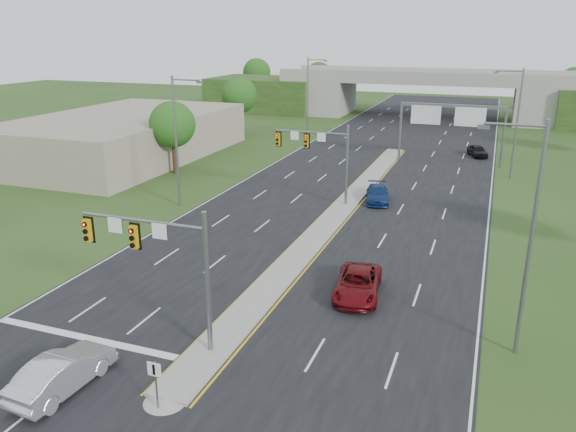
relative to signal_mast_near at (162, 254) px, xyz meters
The scene contains 24 objects.
ground 5.24m from the signal_mast_near, ahead, with size 240.00×240.00×0.00m, color #264117.
road 35.46m from the signal_mast_near, 86.31° to the left, with size 24.00×160.00×0.02m, color black.
median 23.64m from the signal_mast_near, 84.40° to the left, with size 2.00×54.00×0.16m, color gray.
median_nose 6.48m from the signal_mast_near, 60.04° to the right, with size 2.00×2.00×0.16m, color gray.
lane_markings 29.41m from the signal_mast_near, 86.72° to the left, with size 23.72×160.00×0.01m.
signal_mast_near is the anchor object (origin of this frame).
signal_mast_far 25.00m from the signal_mast_near, 90.00° to the left, with size 6.62×0.60×7.00m.
keep_right_sign 5.94m from the signal_mast_near, 63.06° to the right, with size 0.60×0.13×2.20m.
sign_gantry 45.88m from the signal_mast_near, 78.75° to the left, with size 11.58×0.44×6.67m.
overpass 80.11m from the signal_mast_near, 88.38° to the left, with size 80.00×14.00×8.10m.
lightpole_l_mid 22.95m from the signal_mast_near, 118.79° to the left, with size 2.85×0.25×11.00m.
lightpole_l_far 56.19m from the signal_mast_near, 101.33° to the left, with size 2.85×0.25×11.00m.
lightpole_r_near 16.42m from the signal_mast_near, 18.06° to the left, with size 2.85×0.25×11.00m.
lightpole_r_far 43.01m from the signal_mast_near, 68.78° to the left, with size 2.85×0.25×11.00m.
tree_l_near 34.92m from the signal_mast_near, 120.53° to the left, with size 4.80×4.80×7.60m.
tree_l_mid 59.21m from the signal_mast_near, 111.54° to the left, with size 5.20×5.20×8.12m.
tree_back_a 100.64m from the signal_mast_near, 110.80° to the left, with size 6.00×6.00×8.85m.
tree_back_b 96.56m from the signal_mast_near, 103.01° to the left, with size 5.60×5.60×8.32m.
tree_back_c 97.67m from the signal_mast_near, 74.40° to the left, with size 5.60×5.60×8.32m.
commercial_building 44.77m from the signal_mast_near, 128.34° to the left, with size 18.00×30.00×5.00m, color gray.
car_silver 6.44m from the signal_mast_near, 115.63° to the right, with size 1.72×4.93×1.62m, color #B8B9C0.
car_far_a 11.80m from the signal_mast_near, 48.55° to the left, with size 2.43×5.27×1.46m, color #5D090D.
car_far_b 27.83m from the signal_mast_near, 80.36° to the left, with size 1.93×4.74×1.37m, color navy.
car_far_c 51.52m from the signal_mast_near, 76.39° to the left, with size 1.63×4.05×1.38m, color black.
Camera 1 is at (11.44, -20.45, 14.48)m, focal length 35.00 mm.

